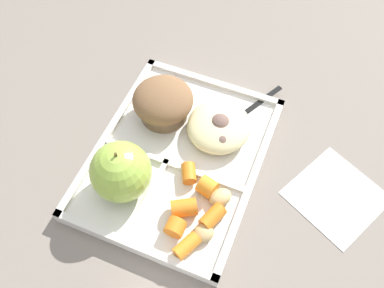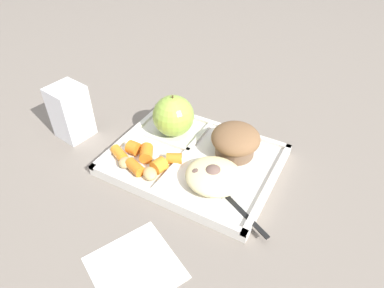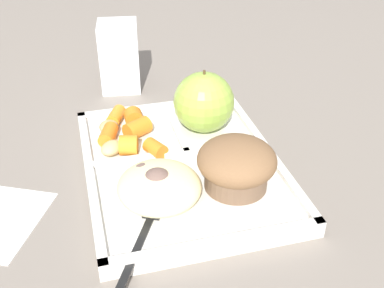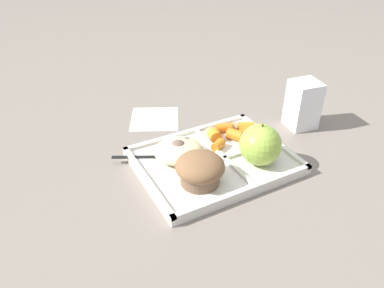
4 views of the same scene
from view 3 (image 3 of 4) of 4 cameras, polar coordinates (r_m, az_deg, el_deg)
ground at (r=0.61m, az=-1.25°, el=-3.41°), size 6.00×6.00×0.00m
lunch_tray at (r=0.61m, az=-1.27°, el=-2.75°), size 0.31×0.24×0.02m
green_apple at (r=0.66m, az=1.42°, el=5.02°), size 0.08×0.08×0.09m
bran_muffin at (r=0.55m, az=5.36°, el=-2.47°), size 0.09×0.09×0.06m
carrot_slice_center at (r=0.66m, az=-6.55°, el=1.87°), size 0.04×0.04×0.02m
carrot_slice_tilted at (r=0.62m, az=-4.41°, el=-0.54°), size 0.03×0.03×0.02m
carrot_slice_diagonal at (r=0.68m, az=-6.99°, el=3.18°), size 0.02×0.03×0.03m
carrot_slice_edge at (r=0.62m, az=-7.58°, el=-0.14°), size 0.03×0.03×0.03m
carrot_slice_back at (r=0.65m, az=-9.97°, el=1.11°), size 0.04×0.03×0.02m
carrot_slice_small at (r=0.70m, az=-9.06°, el=3.32°), size 0.04×0.03×0.02m
potato_chunk_browned at (r=0.63m, az=-9.58°, el=-0.48°), size 0.04×0.04×0.02m
potato_chunk_golden at (r=0.67m, az=-9.92°, el=2.07°), size 0.03×0.04×0.02m
egg_noodle_pile at (r=0.54m, az=-3.92°, el=-5.08°), size 0.10×0.10×0.03m
meatball_back at (r=0.56m, az=-5.78°, el=-3.88°), size 0.03×0.03×0.03m
meatball_front at (r=0.54m, az=-4.88°, el=-5.96°), size 0.03×0.03×0.03m
meatball_center at (r=0.54m, az=-4.13°, el=-4.85°), size 0.04×0.04×0.04m
plastic_fork at (r=0.51m, az=-5.45°, el=-9.89°), size 0.14×0.08×0.00m
milk_carton at (r=0.81m, az=-8.67°, el=10.32°), size 0.07×0.07×0.11m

